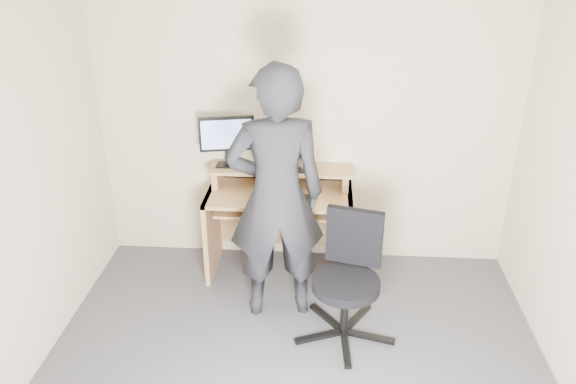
# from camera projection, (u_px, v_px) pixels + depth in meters

# --- Properties ---
(back_wall) EXTENTS (3.50, 0.02, 2.50)m
(back_wall) POSITION_uv_depth(u_px,v_px,m) (306.00, 124.00, 4.66)
(back_wall) COLOR beige
(back_wall) RESTS_ON ground
(desk) EXTENTS (1.20, 0.60, 0.91)m
(desk) POSITION_uv_depth(u_px,v_px,m) (280.00, 210.00, 4.78)
(desk) COLOR #AF7955
(desk) RESTS_ON ground
(monitor) EXTENTS (0.45, 0.13, 0.43)m
(monitor) POSITION_uv_depth(u_px,v_px,m) (227.00, 137.00, 4.60)
(monitor) COLOR black
(monitor) RESTS_ON desk
(external_drive) EXTENTS (0.10, 0.14, 0.20)m
(external_drive) POSITION_uv_depth(u_px,v_px,m) (277.00, 156.00, 4.65)
(external_drive) COLOR black
(external_drive) RESTS_ON desk
(travel_mug) EXTENTS (0.10, 0.10, 0.18)m
(travel_mug) POSITION_uv_depth(u_px,v_px,m) (304.00, 158.00, 4.63)
(travel_mug) COLOR #B7B8BC
(travel_mug) RESTS_ON desk
(smartphone) EXTENTS (0.08, 0.13, 0.01)m
(smartphone) POSITION_uv_depth(u_px,v_px,m) (301.00, 170.00, 4.63)
(smartphone) COLOR black
(smartphone) RESTS_ON desk
(charger) EXTENTS (0.05, 0.04, 0.03)m
(charger) POSITION_uv_depth(u_px,v_px,m) (250.00, 170.00, 4.60)
(charger) COLOR black
(charger) RESTS_ON desk
(headphones) EXTENTS (0.19, 0.19, 0.06)m
(headphones) POSITION_uv_depth(u_px,v_px,m) (261.00, 162.00, 4.77)
(headphones) COLOR silver
(headphones) RESTS_ON desk
(keyboard) EXTENTS (0.49, 0.31, 0.03)m
(keyboard) POSITION_uv_depth(u_px,v_px,m) (274.00, 206.00, 4.57)
(keyboard) COLOR black
(keyboard) RESTS_ON desk
(mouse) EXTENTS (0.10, 0.07, 0.04)m
(mouse) POSITION_uv_depth(u_px,v_px,m) (307.00, 197.00, 4.50)
(mouse) COLOR black
(mouse) RESTS_ON desk
(office_chair) EXTENTS (0.73, 0.71, 0.92)m
(office_chair) POSITION_uv_depth(u_px,v_px,m) (349.00, 273.00, 3.99)
(office_chair) COLOR black
(office_chair) RESTS_ON ground
(person) EXTENTS (0.79, 0.59, 1.96)m
(person) POSITION_uv_depth(u_px,v_px,m) (276.00, 197.00, 4.03)
(person) COLOR black
(person) RESTS_ON ground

